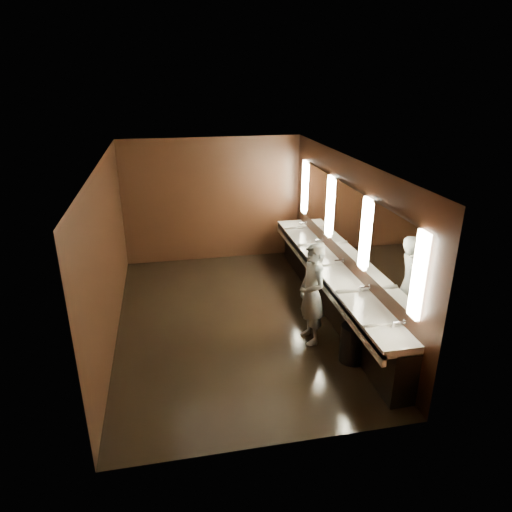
% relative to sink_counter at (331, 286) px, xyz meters
% --- Properties ---
extents(floor, '(6.00, 6.00, 0.00)m').
position_rel_sink_counter_xyz_m(floor, '(-1.79, 0.00, -0.50)').
color(floor, black).
rests_on(floor, ground).
extents(ceiling, '(4.00, 6.00, 0.02)m').
position_rel_sink_counter_xyz_m(ceiling, '(-1.79, 0.00, 2.30)').
color(ceiling, '#2D2D2B').
rests_on(ceiling, wall_back).
extents(wall_back, '(4.00, 0.02, 2.80)m').
position_rel_sink_counter_xyz_m(wall_back, '(-1.79, 3.00, 0.90)').
color(wall_back, black).
rests_on(wall_back, floor).
extents(wall_front, '(4.00, 0.02, 2.80)m').
position_rel_sink_counter_xyz_m(wall_front, '(-1.79, -3.00, 0.90)').
color(wall_front, black).
rests_on(wall_front, floor).
extents(wall_left, '(0.02, 6.00, 2.80)m').
position_rel_sink_counter_xyz_m(wall_left, '(-3.79, 0.00, 0.90)').
color(wall_left, black).
rests_on(wall_left, floor).
extents(wall_right, '(0.02, 6.00, 2.80)m').
position_rel_sink_counter_xyz_m(wall_right, '(0.21, 0.00, 0.90)').
color(wall_right, black).
rests_on(wall_right, floor).
extents(sink_counter, '(0.55, 5.40, 1.01)m').
position_rel_sink_counter_xyz_m(sink_counter, '(0.00, 0.00, 0.00)').
color(sink_counter, black).
rests_on(sink_counter, floor).
extents(mirror_band, '(0.06, 5.03, 1.15)m').
position_rel_sink_counter_xyz_m(mirror_band, '(0.19, -0.00, 1.25)').
color(mirror_band, '#F9F1C8').
rests_on(mirror_band, wall_right).
extents(person, '(0.47, 0.66, 1.68)m').
position_rel_sink_counter_xyz_m(person, '(-0.67, -0.88, 0.34)').
color(person, '#7D9EBB').
rests_on(person, floor).
extents(trash_bin, '(0.48, 0.48, 0.59)m').
position_rel_sink_counter_xyz_m(trash_bin, '(-0.22, -1.56, -0.20)').
color(trash_bin, black).
rests_on(trash_bin, floor).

